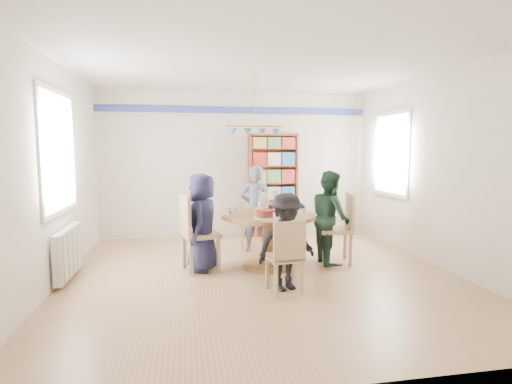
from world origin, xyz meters
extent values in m
plane|color=tan|center=(0.00, 0.00, 0.00)|extent=(5.00, 5.00, 0.00)
plane|color=white|center=(0.00, 0.00, 2.70)|extent=(5.00, 5.00, 0.00)
plane|color=silver|center=(0.00, 2.50, 1.35)|extent=(5.00, 0.00, 5.00)
plane|color=silver|center=(0.00, -2.50, 1.35)|extent=(5.00, 0.00, 5.00)
plane|color=silver|center=(-2.50, 0.00, 1.35)|extent=(0.00, 5.00, 5.00)
plane|color=silver|center=(2.50, 0.00, 1.35)|extent=(0.00, 5.00, 5.00)
cube|color=navy|center=(0.00, 2.48, 2.35)|extent=(5.00, 0.02, 0.12)
cube|color=white|center=(-2.48, 0.30, 1.60)|extent=(0.03, 1.32, 1.52)
cube|color=white|center=(-2.46, 0.30, 1.60)|extent=(0.01, 1.20, 1.40)
cube|color=white|center=(2.48, 1.30, 1.55)|extent=(0.03, 1.12, 1.42)
cube|color=white|center=(2.46, 1.30, 1.55)|extent=(0.01, 1.00, 1.30)
cylinder|color=gold|center=(0.00, 0.50, 2.33)|extent=(0.01, 0.01, 0.75)
cylinder|color=gold|center=(0.00, 0.50, 1.95)|extent=(0.80, 0.02, 0.02)
cone|color=#4180B7|center=(-0.30, 0.50, 1.87)|extent=(0.11, 0.11, 0.10)
cone|color=#4180B7|center=(-0.10, 0.50, 1.87)|extent=(0.11, 0.11, 0.10)
cone|color=#4180B7|center=(0.10, 0.50, 1.87)|extent=(0.11, 0.11, 0.10)
cone|color=#4180B7|center=(0.30, 0.50, 1.87)|extent=(0.11, 0.11, 0.10)
cube|color=silver|center=(-2.42, 0.30, 0.35)|extent=(0.10, 1.00, 0.60)
cube|color=silver|center=(-2.36, -0.10, 0.35)|extent=(0.02, 0.06, 0.56)
cube|color=silver|center=(-2.36, 0.10, 0.35)|extent=(0.02, 0.06, 0.56)
cube|color=silver|center=(-2.36, 0.30, 0.35)|extent=(0.02, 0.06, 0.56)
cube|color=silver|center=(-2.36, 0.50, 0.35)|extent=(0.02, 0.06, 0.56)
cube|color=silver|center=(-2.36, 0.70, 0.35)|extent=(0.02, 0.06, 0.56)
cylinder|color=olive|center=(0.17, 0.35, 0.72)|extent=(1.30, 1.30, 0.05)
cylinder|color=olive|center=(0.17, 0.35, 0.35)|extent=(0.16, 0.16, 0.70)
cylinder|color=olive|center=(0.17, 0.35, 0.02)|extent=(0.70, 0.70, 0.04)
cube|color=tan|center=(-0.76, 0.37, 0.49)|extent=(0.55, 0.55, 0.05)
cube|color=tan|center=(-0.96, 0.32, 0.76)|extent=(0.15, 0.46, 0.55)
cube|color=tan|center=(-0.54, 0.23, 0.23)|extent=(0.05, 0.05, 0.47)
cube|color=tan|center=(-0.62, 0.59, 0.23)|extent=(0.05, 0.05, 0.47)
cube|color=tan|center=(-0.90, 0.14, 0.23)|extent=(0.05, 0.05, 0.47)
cube|color=tan|center=(-0.98, 0.50, 0.23)|extent=(0.05, 0.05, 0.47)
cube|color=tan|center=(1.16, 0.40, 0.48)|extent=(0.53, 0.53, 0.05)
cube|color=tan|center=(1.36, 0.36, 0.74)|extent=(0.13, 0.45, 0.53)
cube|color=tan|center=(1.02, 0.61, 0.23)|extent=(0.05, 0.05, 0.46)
cube|color=tan|center=(0.95, 0.25, 0.23)|extent=(0.05, 0.05, 0.46)
cube|color=tan|center=(1.37, 0.54, 0.23)|extent=(0.05, 0.05, 0.46)
cube|color=tan|center=(1.30, 0.18, 0.23)|extent=(0.05, 0.05, 0.46)
cube|color=tan|center=(0.11, 1.35, 0.43)|extent=(0.47, 0.47, 0.05)
cube|color=tan|center=(0.15, 1.53, 0.67)|extent=(0.40, 0.12, 0.48)
cube|color=tan|center=(-0.08, 1.22, 0.21)|extent=(0.05, 0.05, 0.41)
cube|color=tan|center=(0.24, 1.16, 0.21)|extent=(0.05, 0.05, 0.41)
cube|color=tan|center=(-0.01, 1.54, 0.21)|extent=(0.05, 0.05, 0.41)
cube|color=tan|center=(0.31, 1.48, 0.21)|extent=(0.05, 0.05, 0.41)
cube|color=tan|center=(0.14, -0.63, 0.40)|extent=(0.42, 0.42, 0.04)
cube|color=tan|center=(0.16, -0.80, 0.63)|extent=(0.38, 0.08, 0.45)
cube|color=tan|center=(0.28, -0.46, 0.19)|extent=(0.04, 0.04, 0.39)
cube|color=tan|center=(-0.03, -0.49, 0.19)|extent=(0.04, 0.04, 0.39)
cube|color=tan|center=(0.31, -0.76, 0.19)|extent=(0.04, 0.04, 0.39)
cube|color=tan|center=(0.01, -0.80, 0.19)|extent=(0.04, 0.04, 0.39)
imported|color=#1A1C3A|center=(-0.74, 0.36, 0.66)|extent=(0.53, 0.71, 1.32)
imported|color=#1A3526|center=(1.08, 0.40, 0.67)|extent=(0.53, 0.67, 1.34)
imported|color=gray|center=(0.14, 1.25, 0.69)|extent=(0.54, 0.40, 1.38)
imported|color=black|center=(0.18, -0.56, 0.57)|extent=(0.83, 0.63, 1.14)
cube|color=brown|center=(0.23, 2.34, 0.96)|extent=(0.04, 0.27, 1.91)
cube|color=brown|center=(1.11, 2.34, 0.96)|extent=(0.04, 0.27, 1.91)
cube|color=brown|center=(0.67, 2.34, 1.90)|extent=(0.91, 0.27, 0.04)
cube|color=brown|center=(0.67, 2.34, 0.03)|extent=(0.91, 0.27, 0.05)
cube|color=brown|center=(0.67, 2.47, 0.96)|extent=(0.91, 0.02, 1.91)
cube|color=brown|center=(0.67, 2.34, 0.36)|extent=(0.86, 0.26, 0.02)
cube|color=brown|center=(0.67, 2.34, 0.68)|extent=(0.86, 0.26, 0.02)
cube|color=brown|center=(0.67, 2.34, 1.00)|extent=(0.86, 0.26, 0.02)
cube|color=brown|center=(0.67, 2.34, 1.32)|extent=(0.86, 0.26, 0.02)
cube|color=brown|center=(0.67, 2.34, 1.64)|extent=(0.86, 0.26, 0.02)
cube|color=maroon|center=(0.40, 2.32, 0.17)|extent=(0.25, 0.20, 0.24)
cube|color=beige|center=(0.67, 2.32, 0.17)|extent=(0.25, 0.20, 0.24)
cube|color=#295B96|center=(0.94, 2.32, 0.17)|extent=(0.25, 0.20, 0.24)
cube|color=#B1A146|center=(0.40, 2.32, 0.49)|extent=(0.25, 0.20, 0.24)
cube|color=#4A7E46|center=(0.67, 2.32, 0.49)|extent=(0.25, 0.20, 0.24)
cube|color=maroon|center=(0.94, 2.32, 0.49)|extent=(0.25, 0.20, 0.24)
cube|color=maroon|center=(0.40, 2.32, 0.81)|extent=(0.25, 0.20, 0.24)
cube|color=beige|center=(0.67, 2.32, 0.81)|extent=(0.25, 0.20, 0.24)
cube|color=#295B96|center=(0.94, 2.32, 0.81)|extent=(0.25, 0.20, 0.24)
cube|color=#B1A146|center=(0.40, 2.32, 1.13)|extent=(0.25, 0.20, 0.24)
cube|color=#4A7E46|center=(0.67, 2.32, 1.13)|extent=(0.25, 0.20, 0.24)
cube|color=maroon|center=(0.94, 2.32, 1.13)|extent=(0.25, 0.20, 0.24)
cube|color=maroon|center=(0.40, 2.32, 1.45)|extent=(0.25, 0.20, 0.24)
cube|color=beige|center=(0.67, 2.32, 1.45)|extent=(0.25, 0.20, 0.24)
cube|color=#295B96|center=(0.94, 2.32, 1.45)|extent=(0.25, 0.20, 0.24)
cube|color=#B1A146|center=(0.40, 2.32, 1.75)|extent=(0.25, 0.20, 0.20)
cube|color=#4A7E46|center=(0.67, 2.32, 1.75)|extent=(0.25, 0.20, 0.20)
cube|color=maroon|center=(0.94, 2.32, 1.75)|extent=(0.25, 0.20, 0.20)
cylinder|color=white|center=(0.12, 0.43, 0.87)|extent=(0.12, 0.12, 0.24)
sphere|color=white|center=(0.12, 0.43, 0.99)|extent=(0.09, 0.09, 0.09)
cylinder|color=silver|center=(0.29, 0.47, 0.89)|extent=(0.07, 0.07, 0.29)
cylinder|color=#4180B7|center=(0.29, 0.47, 1.05)|extent=(0.03, 0.03, 0.03)
cylinder|color=white|center=(0.22, 0.64, 0.76)|extent=(0.31, 0.31, 0.01)
cylinder|color=maroon|center=(0.22, 0.64, 0.81)|extent=(0.24, 0.24, 0.09)
cylinder|color=white|center=(0.07, 0.05, 0.76)|extent=(0.31, 0.31, 0.01)
cylinder|color=maroon|center=(0.07, 0.05, 0.81)|extent=(0.24, 0.24, 0.09)
cylinder|color=white|center=(-0.32, 0.35, 0.76)|extent=(0.20, 0.20, 0.01)
imported|color=white|center=(-0.32, 0.35, 0.80)|extent=(0.13, 0.13, 0.10)
cylinder|color=white|center=(0.66, 0.35, 0.76)|extent=(0.20, 0.20, 0.01)
imported|color=white|center=(0.66, 0.35, 0.80)|extent=(0.10, 0.10, 0.09)
cylinder|color=white|center=(0.17, 0.84, 0.76)|extent=(0.20, 0.20, 0.01)
imported|color=white|center=(0.17, 0.84, 0.80)|extent=(0.13, 0.13, 0.10)
cylinder|color=white|center=(0.17, -0.14, 0.76)|extent=(0.20, 0.20, 0.01)
imported|color=white|center=(0.17, -0.14, 0.80)|extent=(0.10, 0.10, 0.09)
camera|label=1|loc=(-0.96, -4.95, 1.64)|focal=28.00mm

